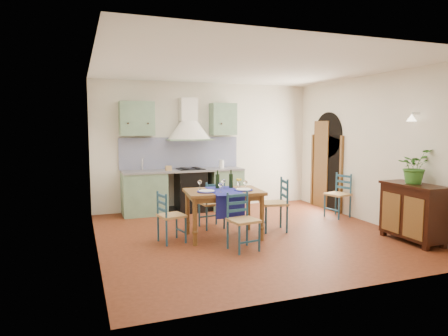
{
  "coord_description": "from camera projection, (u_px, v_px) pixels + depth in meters",
  "views": [
    {
      "loc": [
        -2.73,
        -6.09,
        1.84
      ],
      "look_at": [
        -0.37,
        0.3,
        1.13
      ],
      "focal_mm": 32.0,
      "sensor_mm": 36.0,
      "label": 1
    }
  ],
  "objects": [
    {
      "name": "ceiling",
      "position": [
        252.0,
        67.0,
        6.52
      ],
      "size": [
        5.0,
        5.0,
        0.01
      ],
      "primitive_type": "cube",
      "color": "silver",
      "rests_on": "back_wall"
    },
    {
      "name": "chair_near",
      "position": [
        242.0,
        221.0,
        5.94
      ],
      "size": [
        0.46,
        0.46,
        0.86
      ],
      "color": "navy",
      "rests_on": "ground"
    },
    {
      "name": "chair_right",
      "position": [
        276.0,
        204.0,
        7.02
      ],
      "size": [
        0.52,
        0.52,
        0.94
      ],
      "color": "navy",
      "rests_on": "ground"
    },
    {
      "name": "chair_far",
      "position": [
        212.0,
        204.0,
        7.21
      ],
      "size": [
        0.44,
        0.44,
        0.86
      ],
      "color": "navy",
      "rests_on": "ground"
    },
    {
      "name": "chair_spare",
      "position": [
        339.0,
        195.0,
        8.11
      ],
      "size": [
        0.51,
        0.51,
        0.89
      ],
      "color": "navy",
      "rests_on": "ground"
    },
    {
      "name": "dining_table",
      "position": [
        224.0,
        196.0,
        6.58
      ],
      "size": [
        1.31,
        1.01,
        1.11
      ],
      "color": "brown",
      "rests_on": "ground"
    },
    {
      "name": "chair_left",
      "position": [
        170.0,
        216.0,
        6.31
      ],
      "size": [
        0.45,
        0.45,
        0.82
      ],
      "color": "navy",
      "rests_on": "ground"
    },
    {
      "name": "floor",
      "position": [
        250.0,
        234.0,
        6.82
      ],
      "size": [
        5.0,
        5.0,
        0.0
      ],
      "primitive_type": "plane",
      "color": "#4C2110",
      "rests_on": "ground"
    },
    {
      "name": "potted_plant",
      "position": [
        414.0,
        166.0,
        6.31
      ],
      "size": [
        0.6,
        0.55,
        0.55
      ],
      "primitive_type": "imported",
      "rotation": [
        0.0,
        0.0,
        0.29
      ],
      "color": "#336F25",
      "rests_on": "sideboard"
    },
    {
      "name": "sideboard",
      "position": [
        413.0,
        210.0,
        6.35
      ],
      "size": [
        0.5,
        1.05,
        0.94
      ],
      "color": "black",
      "rests_on": "ground"
    },
    {
      "name": "right_wall",
      "position": [
        362.0,
        152.0,
        7.79
      ],
      "size": [
        0.26,
        5.0,
        2.8
      ],
      "color": "beige",
      "rests_on": "ground"
    },
    {
      "name": "left_wall",
      "position": [
        94.0,
        157.0,
        5.81
      ],
      "size": [
        0.04,
        5.0,
        2.8
      ],
      "primitive_type": "cube",
      "color": "beige",
      "rests_on": "ground"
    },
    {
      "name": "back_wall",
      "position": [
        188.0,
        163.0,
        8.68
      ],
      "size": [
        5.0,
        0.96,
        2.8
      ],
      "color": "beige",
      "rests_on": "ground"
    }
  ]
}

